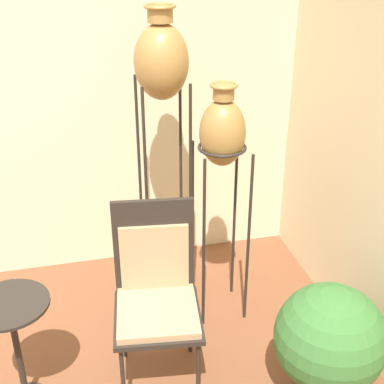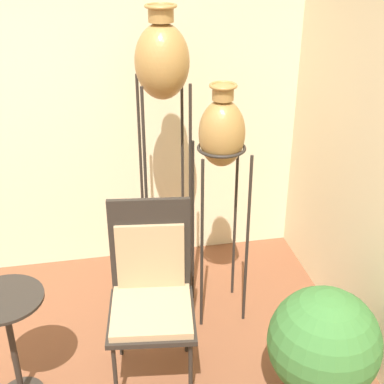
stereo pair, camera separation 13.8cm
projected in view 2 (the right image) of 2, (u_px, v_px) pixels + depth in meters
name	position (u px, v px, depth m)	size (l,w,h in m)	color
wall_back	(27.00, 99.00, 3.71)	(7.96, 0.06, 2.70)	beige
vase_stand_tall	(162.00, 67.00, 3.22)	(0.33, 0.33, 2.03)	#28231E
vase_stand_medium	(222.00, 138.00, 3.22)	(0.32, 0.32, 1.62)	#28231E
chair	(151.00, 287.00, 3.03)	(0.54, 0.54, 1.09)	#28231E
side_table	(9.00, 327.00, 2.87)	(0.42, 0.42, 0.70)	#28231E
potted_plant	(323.00, 346.00, 2.89)	(0.61, 0.61, 0.73)	brown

